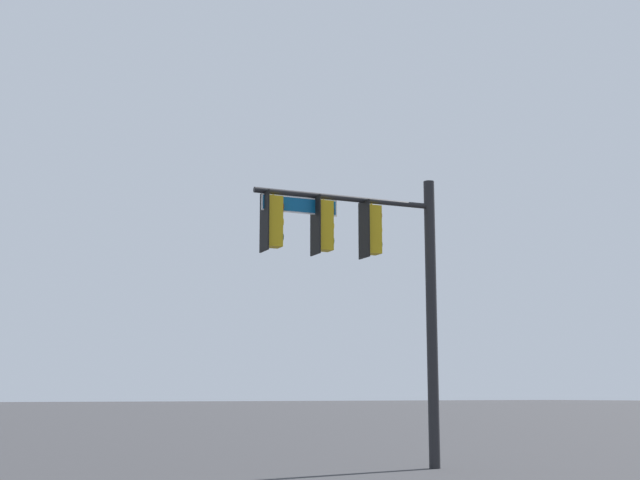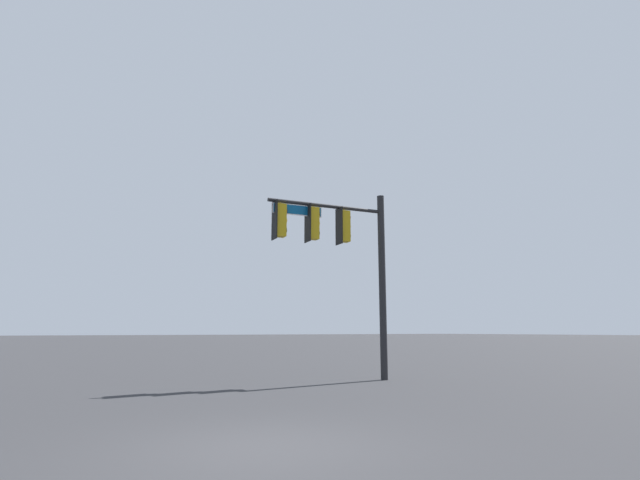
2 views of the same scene
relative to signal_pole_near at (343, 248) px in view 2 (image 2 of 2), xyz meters
name	(u,v)px [view 2 (image 2 of 2)]	position (x,y,z in m)	size (l,w,h in m)	color
ground_plane	(263,449)	(6.25, 7.42, -4.49)	(400.00, 400.00, 0.00)	#2D2D30
signal_pole_near	(343,248)	(0.00, 0.00, 0.00)	(4.43, 0.83, 6.54)	black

